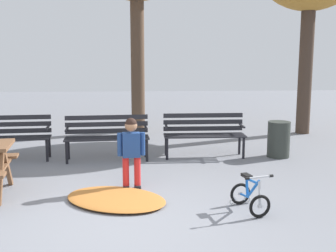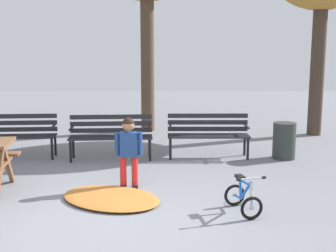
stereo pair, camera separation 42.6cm
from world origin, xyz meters
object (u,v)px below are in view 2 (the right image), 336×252
Objects in this scene: child_standing at (129,147)px; kids_bicycle at (243,198)px; park_bench_right at (208,131)px; trash_bin at (284,141)px; park_bench_left at (111,133)px; park_bench_far_left at (15,132)px.

kids_bicycle is at bearing -32.82° from child_standing.
park_bench_right is 2.48m from child_standing.
child_standing is 3.45m from trash_bin.
park_bench_right is 2.25× the size of trash_bin.
park_bench_left is at bearing -179.91° from trash_bin.
child_standing reaches higher than park_bench_far_left.
park_bench_right is (3.81, 0.06, 0.00)m from park_bench_far_left.
park_bench_far_left is 4.99m from kids_bicycle.
park_bench_right reaches higher than kids_bicycle.
park_bench_far_left and park_bench_left have the same top height.
park_bench_far_left is at bearing 143.05° from kids_bicycle.
child_standing is 1.92m from kids_bicycle.
kids_bicycle is 3.19m from trash_bin.
child_standing is (-1.39, -2.05, 0.14)m from park_bench_right.
child_standing reaches higher than kids_bicycle.
kids_bicycle is (2.08, -2.90, -0.31)m from park_bench_left.
park_bench_right is at bearing 55.80° from child_standing.
park_bench_left is (1.90, -0.09, 0.00)m from park_bench_far_left.
park_bench_right is 3.08m from kids_bicycle.
child_standing is 1.55× the size of trash_bin.
trash_bin is (1.30, 2.91, 0.16)m from kids_bicycle.
trash_bin is at bearing 65.95° from kids_bicycle.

